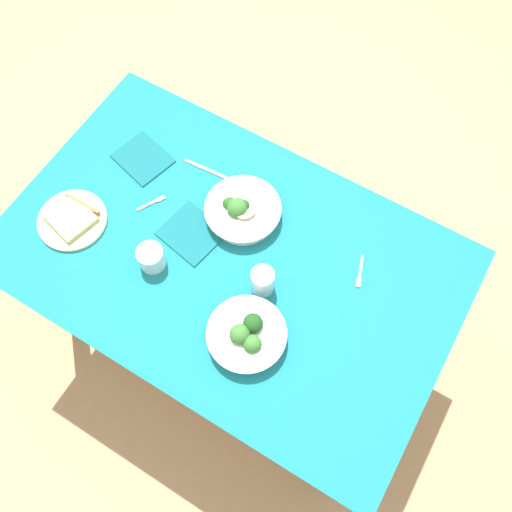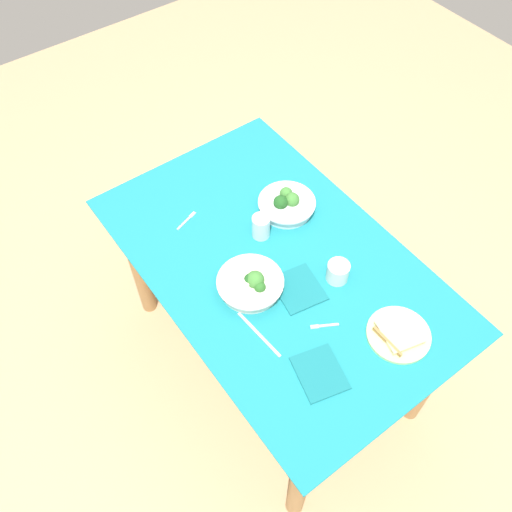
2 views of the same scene
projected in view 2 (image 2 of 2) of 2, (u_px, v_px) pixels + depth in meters
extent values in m
plane|color=tan|center=(272.00, 355.00, 2.62)|extent=(6.00, 6.00, 0.00)
cube|color=#197A84|center=(276.00, 262.00, 2.00)|extent=(1.37, 0.86, 0.01)
cube|color=#9E7547|center=(276.00, 265.00, 2.02)|extent=(1.32, 0.83, 0.02)
cylinder|color=#9E7547|center=(137.00, 264.00, 2.48)|extent=(0.07, 0.07, 0.73)
cylinder|color=#9E7547|center=(300.00, 482.00, 1.93)|extent=(0.07, 0.07, 0.73)
cylinder|color=#9E7547|center=(255.00, 200.00, 2.72)|extent=(0.07, 0.07, 0.73)
cylinder|color=#9E7547|center=(430.00, 378.00, 2.16)|extent=(0.07, 0.07, 0.73)
cylinder|color=white|center=(287.00, 206.00, 2.13)|extent=(0.20, 0.20, 0.04)
cylinder|color=white|center=(287.00, 202.00, 2.12)|extent=(0.22, 0.22, 0.01)
sphere|color=#3D7A33|center=(292.00, 200.00, 2.10)|extent=(0.06, 0.06, 0.06)
sphere|color=#3D7A33|center=(286.00, 194.00, 2.13)|extent=(0.05, 0.05, 0.05)
sphere|color=#1E511E|center=(281.00, 202.00, 2.09)|extent=(0.06, 0.06, 0.06)
cylinder|color=silver|center=(250.00, 285.00, 1.92)|extent=(0.21, 0.21, 0.04)
cylinder|color=silver|center=(250.00, 282.00, 1.90)|extent=(0.23, 0.23, 0.01)
sphere|color=#286023|center=(260.00, 287.00, 1.88)|extent=(0.04, 0.04, 0.04)
sphere|color=#33702D|center=(253.00, 282.00, 1.89)|extent=(0.04, 0.04, 0.04)
sphere|color=#1E511E|center=(250.00, 279.00, 1.89)|extent=(0.04, 0.04, 0.04)
sphere|color=#3D7A33|center=(255.00, 280.00, 1.89)|extent=(0.06, 0.06, 0.06)
cylinder|color=beige|center=(250.00, 277.00, 1.89)|extent=(0.07, 0.07, 0.01)
cylinder|color=#B7D684|center=(398.00, 334.00, 1.82)|extent=(0.21, 0.21, 0.01)
cube|color=#CCB284|center=(399.00, 332.00, 1.81)|extent=(0.15, 0.15, 0.02)
cube|color=#9E703D|center=(387.00, 341.00, 1.79)|extent=(0.13, 0.01, 0.02)
cylinder|color=silver|center=(338.00, 272.00, 1.93)|extent=(0.08, 0.08, 0.08)
cylinder|color=silver|center=(261.00, 227.00, 2.04)|extent=(0.07, 0.07, 0.09)
cube|color=#B7B7BC|center=(329.00, 325.00, 1.84)|extent=(0.04, 0.06, 0.00)
cube|color=#B7B7BC|center=(315.00, 327.00, 1.84)|extent=(0.03, 0.03, 0.00)
cube|color=#B7B7BC|center=(184.00, 223.00, 2.11)|extent=(0.03, 0.08, 0.00)
cube|color=#B7B7BC|center=(193.00, 215.00, 2.13)|extent=(0.02, 0.03, 0.00)
cube|color=#B7B7BC|center=(259.00, 334.00, 1.82)|extent=(0.21, 0.03, 0.00)
cube|color=#156870|center=(320.00, 373.00, 1.74)|extent=(0.20, 0.18, 0.01)
cube|color=#156870|center=(298.00, 289.00, 1.93)|extent=(0.19, 0.18, 0.01)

